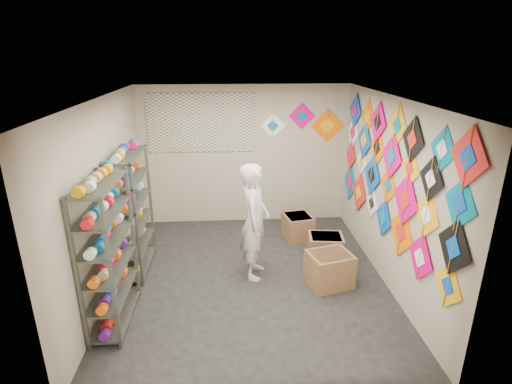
{
  "coord_description": "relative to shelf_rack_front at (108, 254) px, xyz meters",
  "views": [
    {
      "loc": [
        -0.27,
        -5.26,
        3.3
      ],
      "look_at": [
        0.1,
        0.3,
        1.3
      ],
      "focal_mm": 28.0,
      "sensor_mm": 36.0,
      "label": 1
    }
  ],
  "objects": [
    {
      "name": "ground",
      "position": [
        1.78,
        0.85,
        -0.95
      ],
      "size": [
        4.5,
        4.5,
        0.0
      ],
      "primitive_type": "plane",
      "color": "black"
    },
    {
      "name": "room_walls",
      "position": [
        1.78,
        0.85,
        0.69
      ],
      "size": [
        4.5,
        4.5,
        4.5
      ],
      "color": "tan",
      "rests_on": "ground"
    },
    {
      "name": "shelf_rack_front",
      "position": [
        0.0,
        0.0,
        0.0
      ],
      "size": [
        0.4,
        1.1,
        1.9
      ],
      "primitive_type": "cube",
      "color": "#4C5147",
      "rests_on": "ground"
    },
    {
      "name": "shelf_rack_back",
      "position": [
        0.0,
        1.3,
        0.0
      ],
      "size": [
        0.4,
        1.1,
        1.9
      ],
      "primitive_type": "cube",
      "color": "#4C5147",
      "rests_on": "ground"
    },
    {
      "name": "string_spools",
      "position": [
        -0.0,
        0.65,
        0.1
      ],
      "size": [
        0.12,
        2.36,
        0.12
      ],
      "color": "#FB1250",
      "rests_on": "ground"
    },
    {
      "name": "kite_wall_display",
      "position": [
        3.76,
        0.91,
        0.68
      ],
      "size": [
        0.05,
        4.28,
        2.09
      ],
      "color": "#FFAD0F",
      "rests_on": "room_walls"
    },
    {
      "name": "back_wall_kites",
      "position": [
        2.97,
        3.09,
        1.02
      ],
      "size": [
        1.62,
        0.02,
        0.77
      ],
      "color": "white",
      "rests_on": "room_walls"
    },
    {
      "name": "poster",
      "position": [
        0.98,
        3.08,
        1.05
      ],
      "size": [
        2.0,
        0.01,
        1.1
      ],
      "primitive_type": "cube",
      "color": "#564AA1",
      "rests_on": "room_walls"
    },
    {
      "name": "shopkeeper",
      "position": [
        1.85,
        0.99,
        -0.06
      ],
      "size": [
        0.8,
        0.65,
        1.78
      ],
      "primitive_type": "imported",
      "rotation": [
        0.0,
        0.0,
        1.39
      ],
      "color": "beige",
      "rests_on": "ground"
    },
    {
      "name": "carton_a",
      "position": [
        2.93,
        0.63,
        -0.7
      ],
      "size": [
        0.72,
        0.65,
        0.51
      ],
      "primitive_type": "cube",
      "rotation": [
        0.0,
        0.0,
        0.26
      ],
      "color": "brown",
      "rests_on": "ground"
    },
    {
      "name": "carton_b",
      "position": [
        3.03,
        1.33,
        -0.72
      ],
      "size": [
        0.6,
        0.51,
        0.45
      ],
      "primitive_type": "cube",
      "rotation": [
        0.0,
        0.0,
        -0.11
      ],
      "color": "brown",
      "rests_on": "ground"
    },
    {
      "name": "carton_c",
      "position": [
        2.71,
        2.18,
        -0.72
      ],
      "size": [
        0.56,
        0.6,
        0.45
      ],
      "primitive_type": "cube",
      "rotation": [
        0.0,
        0.0,
        0.19
      ],
      "color": "brown",
      "rests_on": "ground"
    }
  ]
}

